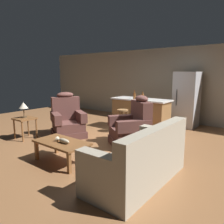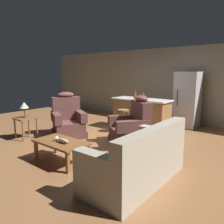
% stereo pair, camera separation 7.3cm
% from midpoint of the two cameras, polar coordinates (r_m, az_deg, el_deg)
% --- Properties ---
extents(ground_plane, '(12.00, 12.00, 0.00)m').
position_cam_midpoint_polar(ground_plane, '(5.78, 0.71, -7.16)').
color(ground_plane, brown).
extents(back_wall, '(12.00, 0.05, 2.60)m').
position_cam_midpoint_polar(back_wall, '(8.21, 14.52, 6.92)').
color(back_wall, '#A89E89').
rests_on(back_wall, ground_plane).
extents(coffee_table, '(1.10, 0.60, 0.42)m').
position_cam_midpoint_polar(coffee_table, '(4.38, -12.76, -8.15)').
color(coffee_table, brown).
rests_on(coffee_table, ground_plane).
extents(fish_figurine, '(0.34, 0.10, 0.10)m').
position_cam_midpoint_polar(fish_figurine, '(4.26, -12.45, -7.28)').
color(fish_figurine, '#4C3823').
rests_on(fish_figurine, coffee_table).
extents(couch, '(0.86, 1.91, 0.94)m').
position_cam_midpoint_polar(couch, '(3.57, 7.72, -12.73)').
color(couch, '#9E937F').
rests_on(couch, ground_plane).
extents(recliner_near_lamp, '(1.14, 1.14, 1.20)m').
position_cam_midpoint_polar(recliner_near_lamp, '(6.13, -11.09, -2.25)').
color(recliner_near_lamp, brown).
rests_on(recliner_near_lamp, ground_plane).
extents(recliner_near_island, '(1.17, 1.17, 1.20)m').
position_cam_midpoint_polar(recliner_near_island, '(5.26, 5.70, -4.17)').
color(recliner_near_island, brown).
rests_on(recliner_near_island, ground_plane).
extents(end_table, '(0.48, 0.48, 0.56)m').
position_cam_midpoint_polar(end_table, '(6.19, -21.34, -2.28)').
color(end_table, brown).
rests_on(end_table, ground_plane).
extents(table_lamp, '(0.24, 0.24, 0.41)m').
position_cam_midpoint_polar(table_lamp, '(6.15, -21.68, 1.48)').
color(table_lamp, '#4C3823').
rests_on(table_lamp, end_table).
extents(kitchen_island, '(1.80, 0.70, 0.95)m').
position_cam_midpoint_polar(kitchen_island, '(6.74, 7.87, -0.54)').
color(kitchen_island, olive).
rests_on(kitchen_island, ground_plane).
extents(bar_stool_left, '(0.32, 0.32, 0.68)m').
position_cam_midpoint_polar(bar_stool_left, '(6.35, 3.23, -1.20)').
color(bar_stool_left, olive).
rests_on(bar_stool_left, ground_plane).
extents(bar_stool_right, '(0.32, 0.32, 0.68)m').
position_cam_midpoint_polar(bar_stool_right, '(6.03, 7.77, -1.89)').
color(bar_stool_right, '#A87A47').
rests_on(bar_stool_right, ground_plane).
extents(refrigerator, '(0.70, 0.69, 1.76)m').
position_cam_midpoint_polar(refrigerator, '(7.35, 19.37, 3.03)').
color(refrigerator, '#B7B7BC').
rests_on(refrigerator, ground_plane).
extents(bottle_tall_green, '(0.08, 0.08, 0.24)m').
position_cam_midpoint_polar(bottle_tall_green, '(6.49, 8.45, 4.03)').
color(bottle_tall_green, brown).
rests_on(bottle_tall_green, kitchen_island).
extents(bottle_short_amber, '(0.08, 0.08, 0.27)m').
position_cam_midpoint_polar(bottle_short_amber, '(6.57, 6.33, 4.27)').
color(bottle_short_amber, brown).
rests_on(bottle_short_amber, kitchen_island).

